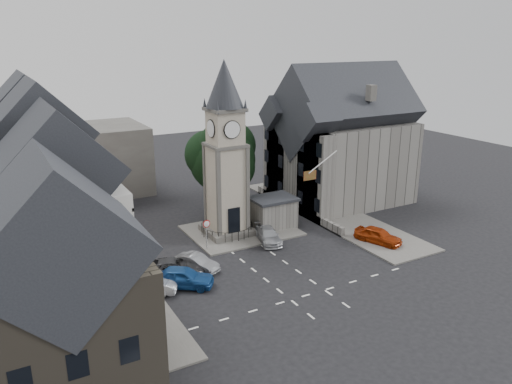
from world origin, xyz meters
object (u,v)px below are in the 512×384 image
clock_tower (226,151)px  car_east_red (378,236)px  stone_shelter (273,212)px  pedestrian (318,209)px  car_west_blue (183,277)px

clock_tower → car_east_red: bearing=-38.1°
stone_shelter → pedestrian: 5.61m
pedestrian → car_east_red: bearing=68.2°
clock_tower → car_west_blue: clock_tower is taller
stone_shelter → clock_tower: bearing=174.2°
car_east_red → pedestrian: (-0.70, 8.29, 0.16)m
stone_shelter → car_west_blue: size_ratio=0.92×
stone_shelter → car_east_red: 10.34m
clock_tower → car_east_red: 15.88m
stone_shelter → pedestrian: size_ratio=2.38×
clock_tower → stone_shelter: 8.15m
car_east_red → pedestrian: pedestrian is taller
pedestrian → clock_tower: bearing=-28.7°
clock_tower → pedestrian: clock_tower is taller
car_east_red → stone_shelter: bearing=106.7°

